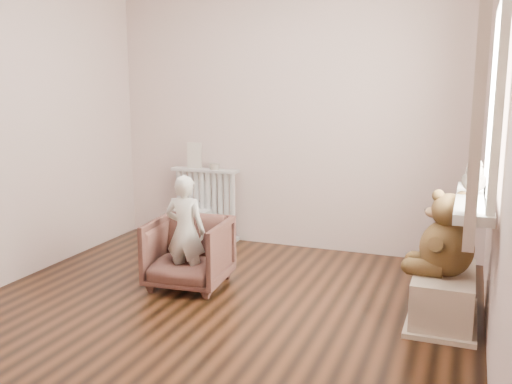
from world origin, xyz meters
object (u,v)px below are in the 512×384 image
(teddy_bear, at_px, (448,227))
(plush_cat, at_px, (474,178))
(radiator, at_px, (205,203))
(toy_bench, at_px, (444,292))
(armchair, at_px, (189,253))
(child, at_px, (185,231))
(toy_vanity, at_px, (194,214))

(teddy_bear, height_order, plush_cat, plush_cat)
(radiator, relative_size, teddy_bear, 1.33)
(toy_bench, bearing_deg, plush_cat, -0.69)
(radiator, relative_size, armchair, 1.23)
(toy_bench, relative_size, plush_cat, 2.92)
(radiator, bearing_deg, child, -70.54)
(radiator, height_order, armchair, radiator)
(plush_cat, bearing_deg, child, -158.08)
(teddy_bear, bearing_deg, plush_cat, 21.68)
(child, xyz_separation_m, plush_cat, (2.07, 0.08, 0.54))
(armchair, distance_m, plush_cat, 2.19)
(armchair, bearing_deg, radiator, 105.68)
(child, relative_size, teddy_bear, 1.59)
(teddy_bear, bearing_deg, toy_bench, 94.51)
(toy_vanity, relative_size, toy_bench, 0.82)
(toy_vanity, bearing_deg, plush_cat, -24.47)
(toy_vanity, relative_size, plush_cat, 2.39)
(teddy_bear, bearing_deg, armchair, -178.43)
(toy_vanity, distance_m, child, 1.42)
(child, distance_m, toy_bench, 1.95)
(armchair, height_order, teddy_bear, teddy_bear)
(plush_cat, bearing_deg, toy_vanity, 175.29)
(radiator, bearing_deg, teddy_bear, -28.19)
(radiator, height_order, teddy_bear, teddy_bear)
(armchair, bearing_deg, toy_vanity, 110.60)
(toy_vanity, distance_m, plush_cat, 2.99)
(child, distance_m, plush_cat, 2.14)
(teddy_bear, relative_size, plush_cat, 2.21)
(armchair, xyz_separation_m, teddy_bear, (1.93, -0.02, 0.39))
(radiator, relative_size, plush_cat, 2.94)
(toy_bench, bearing_deg, radiator, 152.74)
(child, relative_size, plush_cat, 3.51)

